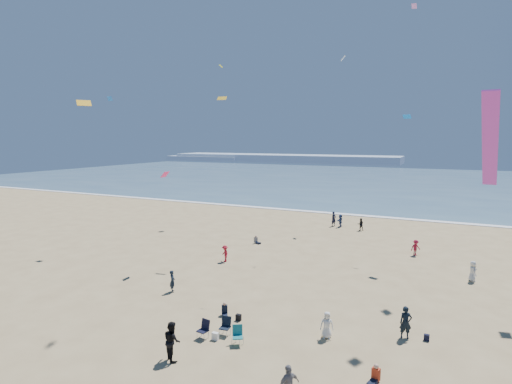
% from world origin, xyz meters
% --- Properties ---
extents(ocean, '(220.00, 100.00, 0.06)m').
position_xyz_m(ocean, '(0.00, 95.00, 0.03)').
color(ocean, '#476B84').
rests_on(ocean, ground).
extents(surf_line, '(220.00, 1.20, 0.08)m').
position_xyz_m(surf_line, '(0.00, 45.00, 0.04)').
color(surf_line, white).
rests_on(surf_line, ground).
extents(headland_far, '(110.00, 20.00, 3.20)m').
position_xyz_m(headland_far, '(-60.00, 170.00, 1.60)').
color(headland_far, '#7A8EA8').
rests_on(headland_far, ground).
extents(headland_near, '(40.00, 14.00, 2.00)m').
position_xyz_m(headland_near, '(-100.00, 165.00, 1.00)').
color(headland_near, '#7A8EA8').
rests_on(headland_near, ground).
extents(standing_flyers, '(24.22, 39.68, 1.90)m').
position_xyz_m(standing_flyers, '(6.18, 14.43, 0.85)').
color(standing_flyers, '#AE1828').
rests_on(standing_flyers, ground).
extents(seated_group, '(15.67, 31.23, 0.84)m').
position_xyz_m(seated_group, '(1.59, 7.56, 0.42)').
color(seated_group, white).
rests_on(seated_group, ground).
extents(chair_cluster, '(2.75, 1.47, 1.00)m').
position_xyz_m(chair_cluster, '(0.61, 6.66, 0.50)').
color(chair_cluster, black).
rests_on(chair_cluster, ground).
extents(white_tote, '(0.35, 0.20, 0.40)m').
position_xyz_m(white_tote, '(0.30, 6.52, 0.20)').
color(white_tote, white).
rests_on(white_tote, ground).
extents(black_backpack, '(0.30, 0.22, 0.38)m').
position_xyz_m(black_backpack, '(0.37, 9.05, 0.19)').
color(black_backpack, black).
rests_on(black_backpack, ground).
extents(navy_bag, '(0.28, 0.18, 0.34)m').
position_xyz_m(navy_bag, '(10.48, 11.20, 0.17)').
color(navy_bag, black).
rests_on(navy_bag, ground).
extents(kites_aloft, '(37.05, 40.62, 29.96)m').
position_xyz_m(kites_aloft, '(8.37, 13.41, 14.49)').
color(kites_aloft, green).
rests_on(kites_aloft, ground).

